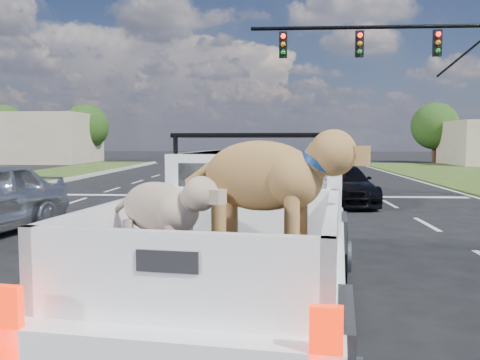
# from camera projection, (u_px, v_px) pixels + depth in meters

# --- Properties ---
(ground) EXTENTS (160.00, 160.00, 0.00)m
(ground) POSITION_uv_depth(u_px,v_px,m) (191.00, 259.00, 8.93)
(ground) COLOR black
(ground) RESTS_ON ground
(road_markings) EXTENTS (17.75, 60.00, 0.01)m
(road_markings) POSITION_uv_depth(u_px,v_px,m) (225.00, 208.00, 15.46)
(road_markings) COLOR silver
(road_markings) RESTS_ON ground
(traffic_signal) EXTENTS (9.11, 0.31, 7.00)m
(traffic_signal) POSITION_uv_depth(u_px,v_px,m) (431.00, 68.00, 18.55)
(traffic_signal) COLOR black
(traffic_signal) RESTS_ON ground
(building_left) EXTENTS (10.00, 8.00, 4.40)m
(building_left) POSITION_uv_depth(u_px,v_px,m) (35.00, 138.00, 45.83)
(building_left) COLOR #BAAB8E
(building_left) RESTS_ON ground
(tree_far_b) EXTENTS (4.20, 4.20, 5.40)m
(tree_far_b) POSITION_uv_depth(u_px,v_px,m) (3.00, 127.00, 47.98)
(tree_far_b) COLOR #332114
(tree_far_b) RESTS_ON ground
(tree_far_c) EXTENTS (4.20, 4.20, 5.40)m
(tree_far_c) POSITION_uv_depth(u_px,v_px,m) (86.00, 127.00, 47.48)
(tree_far_c) COLOR #332114
(tree_far_c) RESTS_ON ground
(tree_far_d) EXTENTS (4.20, 4.20, 5.40)m
(tree_far_d) POSITION_uv_depth(u_px,v_px,m) (435.00, 126.00, 45.47)
(tree_far_d) COLOR #332114
(tree_far_d) RESTS_ON ground
(pickup_truck) EXTENTS (2.83, 6.04, 2.18)m
(pickup_truck) POSITION_uv_depth(u_px,v_px,m) (253.00, 234.00, 5.79)
(pickup_truck) COLOR black
(pickup_truck) RESTS_ON ground
(black_coupe) EXTENTS (2.14, 4.51, 1.27)m
(black_coupe) POSITION_uv_depth(u_px,v_px,m) (341.00, 184.00, 16.60)
(black_coupe) COLOR black
(black_coupe) RESTS_ON ground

